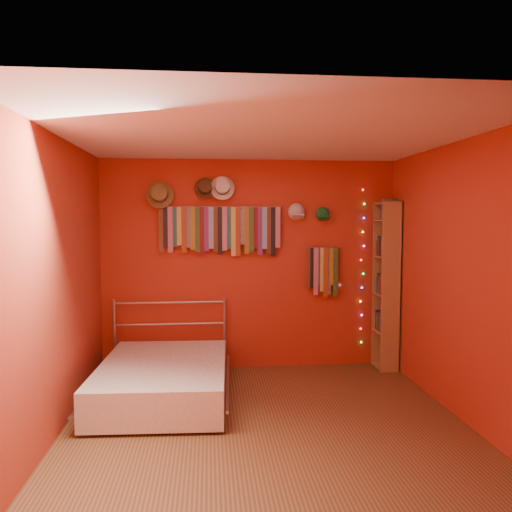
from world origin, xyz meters
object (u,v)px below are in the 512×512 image
object	(u,v)px
bed	(164,379)
tie_rack	(221,228)
reading_lamp	(339,285)
bookshelf	(390,285)

from	to	relation	value
bed	tie_rack	bearing A→B (deg)	60.00
tie_rack	reading_lamp	size ratio (longest dim) A/B	5.21
bookshelf	bed	world-z (taller)	bookshelf
tie_rack	reading_lamp	world-z (taller)	tie_rack
reading_lamp	tie_rack	bearing A→B (deg)	173.79
reading_lamp	bookshelf	size ratio (longest dim) A/B	0.14
tie_rack	bed	world-z (taller)	tie_rack
bookshelf	tie_rack	bearing A→B (deg)	175.59
bed	reading_lamp	bearing A→B (deg)	24.22
tie_rack	bookshelf	world-z (taller)	bookshelf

